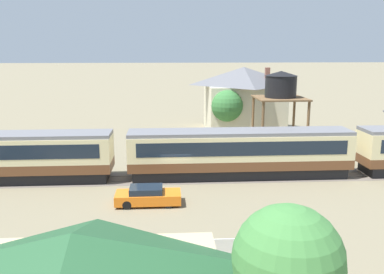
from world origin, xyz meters
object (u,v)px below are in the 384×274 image
Objects in this scene: parked_car_orange at (148,196)px; yard_tree_2 at (227,106)px; station_house_grey_roof at (243,98)px; passenger_train at (243,151)px; water_tower at (281,88)px; yard_tree_1 at (288,262)px.

parked_car_orange is 23.72m from yard_tree_2.
parked_car_orange is at bearing -113.98° from station_house_grey_roof.
yard_tree_2 is (0.99, 15.88, 1.71)m from passenger_train.
parked_car_orange is (-7.84, -5.88, -1.63)m from passenger_train.
water_tower is at bearing -56.20° from yard_tree_2.
water_tower is at bearing -81.23° from station_house_grey_roof.
parked_car_orange is at bearing -132.15° from water_tower.
yard_tree_1 is 39.22m from yard_tree_2.
yard_tree_1 is (-3.20, -23.10, 2.75)m from passenger_train.
yard_tree_2 is at bearing 123.80° from water_tower.
passenger_train reaches higher than parked_car_orange.
passenger_train is 20.87m from station_house_grey_roof.
water_tower reaches higher than passenger_train.
station_house_grey_roof reaches higher than parked_car_orange.
yard_tree_1 reaches higher than parked_car_orange.
parked_car_orange is at bearing -143.13° from passenger_train.
parked_car_orange is at bearing 105.08° from yard_tree_1.
yard_tree_1 is at bearing -99.20° from station_house_grey_roof.
parked_car_orange is (-13.45, -14.86, -6.15)m from water_tower.
yard_tree_1 is (-8.81, -32.08, -1.77)m from water_tower.
water_tower is at bearing 47.79° from parked_car_orange.
passenger_train is 23.48m from yard_tree_1.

